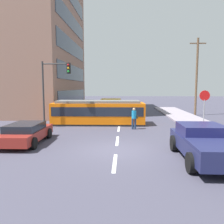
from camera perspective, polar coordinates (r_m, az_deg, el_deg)
ground_plane at (r=21.62m, az=1.96°, el=-2.32°), size 120.00×120.00×0.00m
sidewalk_curb_right at (r=18.79m, az=22.99°, el=-3.93°), size 3.20×36.00×0.14m
lane_stripe_0 at (r=9.92m, az=0.71°, el=-12.81°), size 0.16×2.40×0.01m
lane_stripe_1 at (r=13.76m, az=1.37°, el=-7.34°), size 0.16×2.40×0.01m
lane_stripe_2 at (r=17.67m, az=1.73°, el=-4.27°), size 0.16×2.40×0.01m
lane_stripe_3 at (r=25.71m, az=2.12°, el=-0.92°), size 0.16×2.40×0.01m
lane_stripe_4 at (r=31.67m, az=2.28°, el=0.45°), size 0.16×2.40×0.01m
corner_building at (r=33.51m, az=-22.74°, el=19.59°), size 14.24×17.10×22.40m
streetcar_tram at (r=19.75m, az=-3.48°, el=0.01°), size 8.05×2.72×2.09m
city_bus at (r=27.29m, az=-0.37°, el=1.64°), size 2.68×6.03×1.75m
pedestrian_crossing at (r=17.38m, az=5.64°, el=-1.34°), size 0.51×0.36×1.67m
pickup_truck_parked at (r=10.83m, az=22.46°, el=-7.30°), size 2.29×5.01×1.55m
parked_sedan_near at (r=14.00m, az=-21.00°, el=-4.93°), size 2.10×4.34×1.19m
parked_sedan_mid at (r=24.41m, az=-11.69°, el=0.02°), size 2.03×4.17×1.19m
parked_sedan_far at (r=30.53m, az=-7.45°, el=1.35°), size 2.00×4.20×1.19m
parked_sedan_furthest at (r=36.77m, az=-6.02°, el=2.21°), size 1.99×4.61×1.19m
stop_sign at (r=18.05m, az=22.49°, el=2.48°), size 0.76×0.07×2.88m
traffic_light_mast at (r=18.48m, az=-14.66°, el=7.36°), size 2.30×0.33×5.29m
utility_pole_mid at (r=27.53m, az=20.76°, el=8.65°), size 1.80×0.24×8.75m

